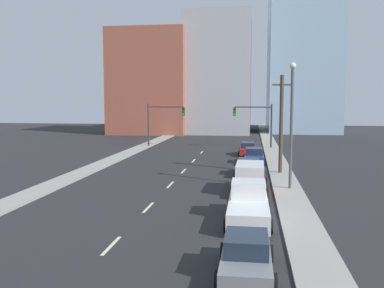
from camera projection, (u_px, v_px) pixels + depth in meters
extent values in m
cube|color=gray|center=(149.00, 144.00, 60.15)|extent=(2.00, 100.92, 0.12)
cube|color=gray|center=(270.00, 146.00, 57.83)|extent=(2.00, 100.92, 0.12)
cube|color=beige|center=(111.00, 246.00, 18.23)|extent=(0.16, 2.40, 0.01)
cube|color=beige|center=(148.00, 207.00, 24.71)|extent=(0.16, 2.40, 0.01)
cube|color=beige|center=(170.00, 185.00, 31.35)|extent=(0.16, 2.40, 0.01)
cube|color=beige|center=(184.00, 171.00, 37.39)|extent=(0.16, 2.40, 0.01)
cube|color=beige|center=(194.00, 161.00, 43.81)|extent=(0.16, 2.40, 0.01)
cube|color=beige|center=(202.00, 152.00, 50.87)|extent=(0.16, 2.40, 0.01)
cube|color=#9E513D|center=(153.00, 83.00, 81.42)|extent=(14.00, 16.00, 18.90)
cube|color=#A8A8AD|center=(220.00, 76.00, 83.50)|extent=(12.00, 20.00, 21.91)
cube|color=#99B7CC|center=(302.00, 62.00, 84.94)|extent=(13.00, 20.00, 27.40)
cylinder|color=#38383D|center=(149.00, 125.00, 57.03)|extent=(0.24, 0.24, 5.71)
cylinder|color=#38383D|center=(166.00, 107.00, 56.45)|extent=(4.74, 0.16, 0.16)
cube|color=#194C1E|center=(184.00, 112.00, 56.19)|extent=(0.34, 0.32, 1.10)
cylinder|color=#4C0C0C|center=(183.00, 109.00, 55.99)|extent=(0.22, 0.04, 0.22)
cylinder|color=#593F0C|center=(183.00, 112.00, 56.02)|extent=(0.22, 0.04, 0.22)
cylinder|color=#26E53F|center=(183.00, 114.00, 56.06)|extent=(0.22, 0.04, 0.22)
cylinder|color=#38383D|center=(271.00, 126.00, 54.80)|extent=(0.24, 0.24, 5.71)
cylinder|color=#38383D|center=(253.00, 107.00, 54.87)|extent=(4.74, 0.16, 0.16)
cube|color=#194C1E|center=(234.00, 112.00, 55.27)|extent=(0.34, 0.32, 1.10)
cylinder|color=#4C0C0C|center=(234.00, 109.00, 55.06)|extent=(0.22, 0.04, 0.22)
cylinder|color=#593F0C|center=(234.00, 112.00, 55.10)|extent=(0.22, 0.04, 0.22)
cylinder|color=#26E53F|center=(234.00, 115.00, 55.13)|extent=(0.22, 0.04, 0.22)
cylinder|color=#473D33|center=(281.00, 125.00, 35.57)|extent=(0.32, 0.32, 8.25)
cube|color=#473D33|center=(282.00, 85.00, 35.23)|extent=(1.60, 0.14, 0.14)
cylinder|color=#4C4C51|center=(291.00, 130.00, 29.15)|extent=(0.20, 0.20, 8.27)
sphere|color=white|center=(293.00, 66.00, 28.70)|extent=(0.44, 0.44, 0.44)
cube|color=slate|center=(246.00, 261.00, 15.07)|extent=(1.73, 4.37, 0.67)
cube|color=#1E2838|center=(246.00, 243.00, 15.00)|extent=(1.51, 1.97, 0.63)
cylinder|color=black|center=(223.00, 251.00, 16.54)|extent=(0.22, 0.70, 0.70)
cylinder|color=black|center=(270.00, 254.00, 16.30)|extent=(0.22, 0.70, 0.70)
cylinder|color=black|center=(218.00, 280.00, 13.88)|extent=(0.22, 0.70, 0.70)
cylinder|color=black|center=(274.00, 284.00, 13.63)|extent=(0.22, 0.70, 0.70)
cube|color=silver|center=(248.00, 210.00, 21.71)|extent=(2.03, 5.76, 0.89)
cube|color=silver|center=(249.00, 189.00, 22.47)|extent=(1.77, 1.74, 0.89)
cylinder|color=black|center=(230.00, 206.00, 23.63)|extent=(0.22, 0.70, 0.70)
cylinder|color=black|center=(267.00, 207.00, 23.36)|extent=(0.22, 0.70, 0.70)
cylinder|color=black|center=(226.00, 224.00, 20.12)|extent=(0.22, 0.70, 0.70)
cylinder|color=black|center=(270.00, 226.00, 19.85)|extent=(0.22, 0.70, 0.70)
cube|color=maroon|center=(250.00, 185.00, 29.05)|extent=(2.15, 5.81, 0.51)
cube|color=silver|center=(250.00, 173.00, 28.67)|extent=(1.88, 3.61, 1.27)
cylinder|color=black|center=(235.00, 181.00, 30.99)|extent=(0.23, 0.64, 0.64)
cylinder|color=black|center=(265.00, 182.00, 30.66)|extent=(0.23, 0.64, 0.64)
cylinder|color=black|center=(232.00, 192.00, 27.46)|extent=(0.23, 0.64, 0.64)
cylinder|color=black|center=(266.00, 193.00, 27.14)|extent=(0.23, 0.64, 0.64)
cube|color=#141E47|center=(248.00, 169.00, 35.47)|extent=(2.04, 4.31, 0.61)
cube|color=#1E2838|center=(248.00, 162.00, 35.41)|extent=(1.73, 1.97, 0.57)
cylinder|color=black|center=(238.00, 168.00, 36.94)|extent=(0.24, 0.66, 0.65)
cylinder|color=black|center=(260.00, 169.00, 36.60)|extent=(0.24, 0.66, 0.65)
cylinder|color=black|center=(235.00, 173.00, 34.36)|extent=(0.24, 0.66, 0.65)
cylinder|color=black|center=(260.00, 174.00, 34.02)|extent=(0.24, 0.66, 0.65)
cube|color=navy|center=(254.00, 158.00, 41.93)|extent=(1.91, 4.70, 0.70)
cube|color=#1E2838|center=(254.00, 151.00, 41.86)|extent=(1.65, 2.13, 0.64)
cylinder|color=black|center=(244.00, 158.00, 43.49)|extent=(0.23, 0.69, 0.69)
cylinder|color=black|center=(263.00, 158.00, 43.27)|extent=(0.23, 0.69, 0.69)
cylinder|color=black|center=(244.00, 162.00, 40.63)|extent=(0.23, 0.69, 0.69)
cylinder|color=black|center=(264.00, 162.00, 40.40)|extent=(0.23, 0.69, 0.69)
cube|color=red|center=(248.00, 151.00, 48.22)|extent=(1.74, 4.39, 0.66)
cube|color=#1E2838|center=(248.00, 145.00, 48.16)|extent=(1.53, 1.98, 0.61)
cylinder|color=black|center=(240.00, 151.00, 49.70)|extent=(0.22, 0.66, 0.66)
cylinder|color=black|center=(256.00, 151.00, 49.46)|extent=(0.22, 0.66, 0.66)
cylinder|color=black|center=(239.00, 154.00, 47.02)|extent=(0.22, 0.66, 0.66)
cylinder|color=black|center=(256.00, 154.00, 46.77)|extent=(0.22, 0.66, 0.66)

